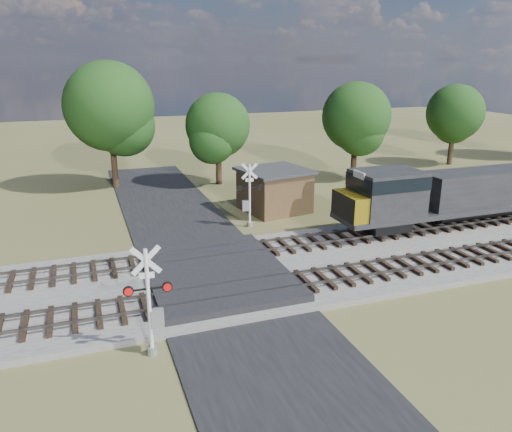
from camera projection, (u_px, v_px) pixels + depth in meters
name	position (u px, v px, depth m)	size (l,w,h in m)	color
ground	(219.00, 283.00, 25.71)	(160.00, 160.00, 0.00)	brown
ballast_bed	(380.00, 253.00, 29.32)	(140.00, 10.00, 0.30)	gray
road	(219.00, 283.00, 25.70)	(7.00, 60.00, 0.08)	black
crossing_panel	(216.00, 274.00, 26.07)	(7.00, 9.00, 0.62)	#262628
track_near	(290.00, 283.00, 24.79)	(140.00, 2.60, 0.33)	black
track_far	(256.00, 249.00, 29.28)	(140.00, 2.60, 0.33)	black
crossing_signal_near	(152.00, 311.00, 19.01)	(1.83, 0.40, 4.55)	silver
crossing_signal_far	(248.00, 201.00, 33.88)	(1.80, 0.45, 4.48)	silver
equipment_shed	(274.00, 190.00, 37.67)	(5.48, 5.48, 3.21)	#4F3522
treeline	(234.00, 112.00, 44.97)	(83.31, 11.29, 11.15)	black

